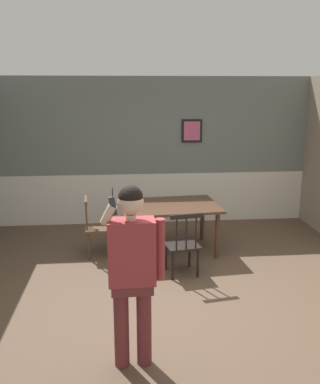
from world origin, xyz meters
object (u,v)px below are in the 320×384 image
(chair_by_doorway, at_px, (97,227))
(person_figure, at_px, (133,264))
(dining_table, at_px, (170,210))
(chair_near_window, at_px, (182,244))

(chair_by_doorway, distance_m, person_figure, 2.85)
(chair_by_doorway, height_order, person_figure, person_figure)
(dining_table, height_order, person_figure, person_figure)
(person_figure, bearing_deg, chair_by_doorway, -81.63)
(chair_near_window, distance_m, chair_by_doorway, 1.47)
(person_figure, bearing_deg, chair_near_window, -112.47)
(dining_table, height_order, chair_by_doorway, chair_by_doorway)
(dining_table, bearing_deg, chair_by_doorway, -175.22)
(dining_table, relative_size, chair_by_doorway, 1.72)
(dining_table, height_order, chair_near_window, chair_near_window)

